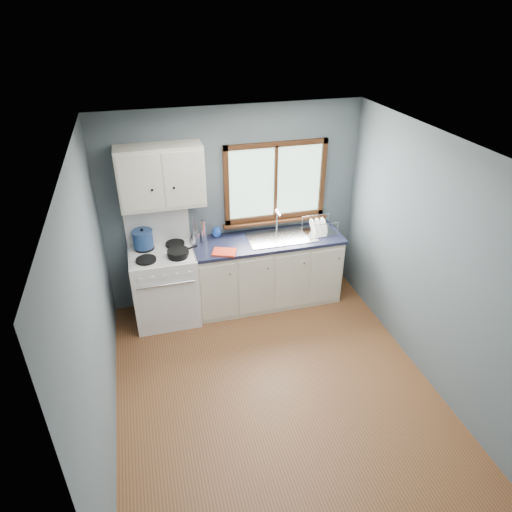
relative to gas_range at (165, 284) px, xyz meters
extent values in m
cube|color=brown|center=(0.95, -1.47, -0.50)|extent=(3.20, 3.60, 0.02)
cube|color=white|center=(0.95, -1.47, 2.02)|extent=(3.20, 3.60, 0.02)
cube|color=#536066|center=(0.95, 0.34, 0.76)|extent=(3.20, 0.02, 2.50)
cube|color=#536066|center=(0.95, -3.28, 0.76)|extent=(3.20, 0.02, 2.50)
cube|color=#536066|center=(-0.66, -1.47, 0.76)|extent=(0.02, 3.60, 2.50)
cube|color=#536066|center=(2.56, -1.47, 0.76)|extent=(0.02, 3.60, 2.50)
cube|color=white|center=(0.00, -0.01, -0.03)|extent=(0.76, 0.65, 0.92)
cube|color=white|center=(0.00, 0.30, 0.65)|extent=(0.76, 0.05, 0.44)
cube|color=silver|center=(0.00, -0.01, 0.43)|extent=(0.72, 0.59, 0.01)
cylinder|color=black|center=(-0.18, -0.16, 0.45)|extent=(0.23, 0.23, 0.03)
cylinder|color=black|center=(0.18, -0.16, 0.45)|extent=(0.23, 0.23, 0.03)
cylinder|color=black|center=(-0.18, 0.14, 0.45)|extent=(0.23, 0.23, 0.03)
cylinder|color=black|center=(0.18, 0.14, 0.45)|extent=(0.23, 0.23, 0.03)
cylinder|color=silver|center=(0.00, -0.35, 0.21)|extent=(0.66, 0.02, 0.02)
cube|color=silver|center=(0.00, -0.33, -0.09)|extent=(0.66, 0.01, 0.55)
cube|color=beige|center=(1.31, 0.02, -0.05)|extent=(1.85, 0.60, 0.88)
cube|color=black|center=(1.31, 0.04, -0.45)|extent=(1.85, 0.54, 0.08)
cube|color=black|center=(1.31, 0.02, 0.41)|extent=(1.89, 0.64, 0.04)
cube|color=silver|center=(1.49, 0.02, 0.43)|extent=(0.84, 0.46, 0.01)
cube|color=silver|center=(1.29, 0.02, 0.36)|extent=(0.36, 0.40, 0.14)
cube|color=silver|center=(1.69, 0.02, 0.36)|extent=(0.36, 0.40, 0.14)
cylinder|color=silver|center=(1.49, 0.22, 0.57)|extent=(0.02, 0.02, 0.28)
cylinder|color=silver|center=(1.49, 0.15, 0.70)|extent=(0.02, 0.16, 0.02)
sphere|color=silver|center=(1.49, 0.22, 0.71)|extent=(0.04, 0.04, 0.04)
cube|color=#9EC6A8|center=(1.49, 0.32, 1.06)|extent=(1.22, 0.01, 0.92)
cube|color=#422311|center=(1.49, 0.30, 1.53)|extent=(1.30, 0.05, 0.06)
cube|color=#422311|center=(1.49, 0.30, 0.59)|extent=(1.30, 0.05, 0.06)
cube|color=#422311|center=(0.87, 0.30, 1.06)|extent=(0.06, 0.05, 1.00)
cube|color=#422311|center=(2.10, 0.30, 1.06)|extent=(0.06, 0.05, 1.00)
cube|color=#422311|center=(1.49, 0.30, 1.06)|extent=(0.03, 0.05, 0.92)
cube|color=#422311|center=(1.49, 0.27, 0.54)|extent=(1.36, 0.10, 0.03)
cube|color=beige|center=(0.10, 0.16, 1.31)|extent=(0.95, 0.32, 0.70)
cube|color=beige|center=(-0.14, -0.01, 1.31)|extent=(0.44, 0.01, 0.62)
cube|color=beige|center=(0.34, -0.01, 1.31)|extent=(0.44, 0.01, 0.62)
sphere|color=black|center=(-0.02, -0.02, 1.23)|extent=(0.03, 0.03, 0.03)
sphere|color=black|center=(0.22, -0.02, 1.23)|extent=(0.03, 0.03, 0.03)
cylinder|color=black|center=(0.19, -0.14, 0.49)|extent=(0.33, 0.33, 0.05)
cube|color=black|center=(0.35, -0.08, 0.49)|extent=(0.14, 0.08, 0.02)
cylinder|color=navy|center=(-0.19, 0.14, 0.57)|extent=(0.29, 0.29, 0.20)
cylinder|color=navy|center=(-0.19, 0.14, 0.67)|extent=(0.30, 0.30, 0.01)
sphere|color=black|center=(-0.19, 0.14, 0.69)|extent=(0.04, 0.04, 0.04)
cylinder|color=silver|center=(0.43, 0.14, 0.50)|extent=(0.14, 0.14, 0.15)
cylinder|color=silver|center=(0.45, 0.15, 0.65)|extent=(0.01, 0.01, 0.22)
cylinder|color=silver|center=(0.42, 0.16, 0.67)|extent=(0.01, 0.01, 0.26)
cylinder|color=silver|center=(0.43, 0.12, 0.64)|extent=(0.01, 0.01, 0.20)
cylinder|color=silver|center=(0.53, 0.15, 0.57)|extent=(0.07, 0.07, 0.29)
imported|color=blue|center=(0.70, 0.21, 0.57)|extent=(0.13, 0.13, 0.28)
cube|color=red|center=(0.72, -0.19, 0.44)|extent=(0.32, 0.28, 0.02)
cube|color=silver|center=(1.99, 0.02, 0.43)|extent=(0.40, 0.31, 0.01)
cylinder|color=silver|center=(1.82, -0.13, 0.52)|extent=(0.01, 0.01, 0.18)
cylinder|color=silver|center=(2.18, -0.11, 0.52)|extent=(0.01, 0.01, 0.18)
cylinder|color=silver|center=(1.81, 0.15, 0.52)|extent=(0.01, 0.01, 0.18)
cylinder|color=silver|center=(2.17, 0.16, 0.52)|extent=(0.01, 0.01, 0.18)
cylinder|color=silver|center=(2.00, -0.12, 0.61)|extent=(0.37, 0.02, 0.01)
cylinder|color=silver|center=(1.99, 0.16, 0.61)|extent=(0.37, 0.02, 0.01)
cylinder|color=white|center=(1.90, 0.01, 0.53)|extent=(0.06, 0.20, 0.20)
cylinder|color=white|center=(1.98, 0.02, 0.53)|extent=(0.06, 0.20, 0.20)
cylinder|color=white|center=(2.05, 0.02, 0.53)|extent=(0.06, 0.20, 0.20)
camera|label=1|loc=(-0.13, -4.79, 3.06)|focal=32.00mm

